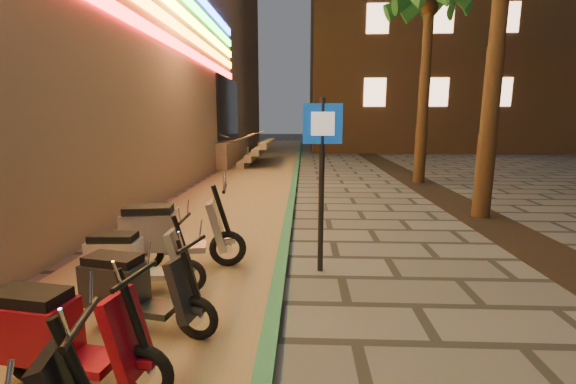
{
  "coord_description": "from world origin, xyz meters",
  "views": [
    {
      "loc": [
        -0.56,
        -1.97,
        2.26
      ],
      "look_at": [
        -0.79,
        3.65,
        1.2
      ],
      "focal_mm": 24.0,
      "sensor_mm": 36.0,
      "label": 1
    }
  ],
  "objects_px": {
    "scooter_7": "(134,290)",
    "pedestrian_sign": "(322,162)",
    "scooter_6": "(60,336)",
    "scooter_8": "(133,260)",
    "scooter_9": "(169,233)"
  },
  "relations": [
    {
      "from": "scooter_6",
      "to": "scooter_7",
      "type": "distance_m",
      "value": 0.97
    },
    {
      "from": "scooter_6",
      "to": "scooter_8",
      "type": "relative_size",
      "value": 1.07
    },
    {
      "from": "pedestrian_sign",
      "to": "scooter_8",
      "type": "relative_size",
      "value": 1.7
    },
    {
      "from": "scooter_9",
      "to": "scooter_7",
      "type": "bearing_deg",
      "value": -92.04
    },
    {
      "from": "scooter_6",
      "to": "scooter_7",
      "type": "bearing_deg",
      "value": 86.19
    },
    {
      "from": "scooter_7",
      "to": "scooter_8",
      "type": "distance_m",
      "value": 0.98
    },
    {
      "from": "scooter_7",
      "to": "scooter_8",
      "type": "xyz_separation_m",
      "value": [
        -0.41,
        0.89,
        -0.01
      ]
    },
    {
      "from": "scooter_7",
      "to": "pedestrian_sign",
      "type": "bearing_deg",
      "value": 52.37
    },
    {
      "from": "pedestrian_sign",
      "to": "scooter_8",
      "type": "bearing_deg",
      "value": -164.85
    },
    {
      "from": "scooter_7",
      "to": "scooter_9",
      "type": "distance_m",
      "value": 1.77
    },
    {
      "from": "pedestrian_sign",
      "to": "scooter_9",
      "type": "xyz_separation_m",
      "value": [
        -2.29,
        -0.01,
        -1.1
      ]
    },
    {
      "from": "scooter_9",
      "to": "scooter_8",
      "type": "bearing_deg",
      "value": -111.38
    },
    {
      "from": "scooter_6",
      "to": "pedestrian_sign",
      "type": "bearing_deg",
      "value": 58.62
    },
    {
      "from": "scooter_8",
      "to": "scooter_6",
      "type": "bearing_deg",
      "value": -86.23
    },
    {
      "from": "scooter_6",
      "to": "scooter_9",
      "type": "distance_m",
      "value": 2.69
    }
  ]
}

